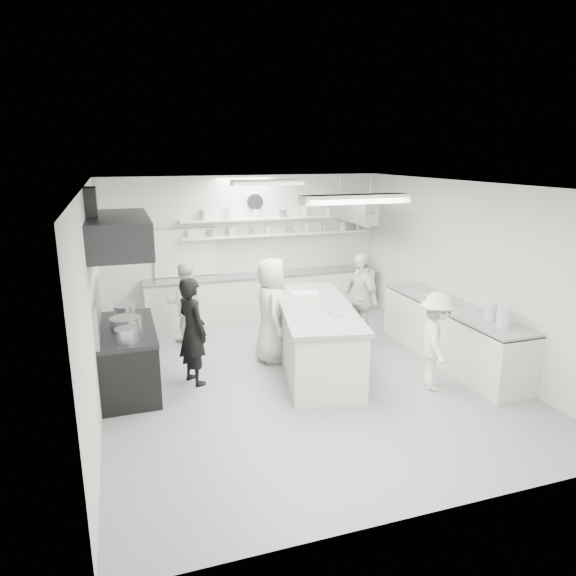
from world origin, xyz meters
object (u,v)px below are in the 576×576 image
object	(u,v)px
stove	(128,359)
right_counter	(451,334)
cook_stove	(193,331)
cook_back	(185,303)
back_counter	(264,295)
prep_island	(316,338)

from	to	relation	value
stove	right_counter	size ratio (longest dim) A/B	0.55
cook_stove	stove	bearing A→B (deg)	59.84
right_counter	cook_back	size ratio (longest dim) A/B	2.19
back_counter	right_counter	size ratio (longest dim) A/B	1.52
right_counter	cook_stove	xyz separation A→B (m)	(-4.29, 0.47, 0.36)
back_counter	stove	bearing A→B (deg)	-136.01
prep_island	cook_back	xyz separation A→B (m)	(-1.85, 1.95, 0.24)
stove	prep_island	bearing A→B (deg)	-3.85
prep_island	cook_stove	size ratio (longest dim) A/B	1.68
back_counter	cook_stove	distance (m)	3.53
stove	cook_stove	xyz separation A→B (m)	(0.96, -0.13, 0.38)
back_counter	cook_back	size ratio (longest dim) A/B	3.31
stove	back_counter	bearing A→B (deg)	43.99
right_counter	prep_island	distance (m)	2.35
stove	back_counter	distance (m)	4.03
prep_island	stove	bearing A→B (deg)	-172.09
prep_island	cook_back	size ratio (longest dim) A/B	1.85
right_counter	prep_island	xyz separation A→B (m)	(-2.32, 0.40, 0.05)
prep_island	cook_back	distance (m)	2.70
cook_stove	cook_back	distance (m)	1.88
back_counter	right_counter	distance (m)	4.13
right_counter	prep_island	size ratio (longest dim) A/B	1.18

